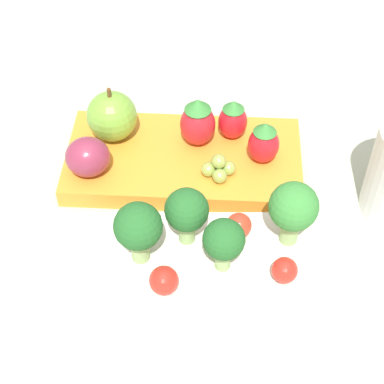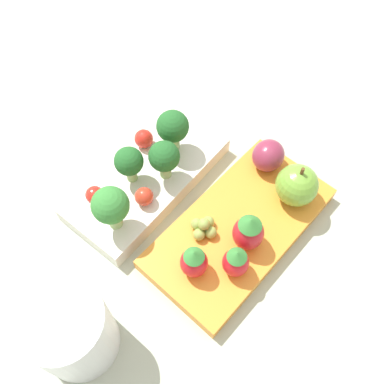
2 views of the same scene
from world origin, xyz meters
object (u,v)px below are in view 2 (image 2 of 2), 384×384
(broccoli_floret_0, at_px, (173,128))
(strawberry_0, at_px, (248,232))
(cherry_tomato_0, at_px, (95,195))
(apple, at_px, (297,185))
(grape_cluster, at_px, (204,227))
(strawberry_1, at_px, (236,262))
(cherry_tomato_2, at_px, (144,196))
(strawberry_2, at_px, (194,262))
(broccoli_floret_1, at_px, (111,206))
(bento_box_fruit, at_px, (239,228))
(plum, at_px, (268,155))
(broccoli_floret_2, at_px, (129,162))
(bento_box_savoury, at_px, (148,178))
(cherry_tomato_1, at_px, (144,139))
(broccoli_floret_3, at_px, (164,157))
(drinking_cup, at_px, (71,331))

(broccoli_floret_0, xyz_separation_m, strawberry_0, (-0.06, -0.14, -0.02))
(broccoli_floret_0, bearing_deg, cherry_tomato_0, 164.63)
(apple, distance_m, grape_cluster, 0.11)
(broccoli_floret_0, relative_size, strawberry_1, 1.37)
(cherry_tomato_2, relative_size, strawberry_2, 0.48)
(broccoli_floret_1, height_order, strawberry_1, broccoli_floret_1)
(bento_box_fruit, distance_m, strawberry_2, 0.08)
(strawberry_1, bearing_deg, plum, 14.97)
(broccoli_floret_2, xyz_separation_m, plum, (0.11, -0.12, -0.02))
(bento_box_savoury, xyz_separation_m, strawberry_2, (-0.07, -0.11, 0.03))
(bento_box_fruit, relative_size, cherry_tomato_1, 10.29)
(grape_cluster, bearing_deg, bento_box_fruit, -44.75)
(broccoli_floret_0, distance_m, cherry_tomato_0, 0.12)
(broccoli_floret_3, relative_size, strawberry_1, 1.28)
(broccoli_floret_1, xyz_separation_m, cherry_tomato_2, (0.04, -0.01, -0.03))
(broccoli_floret_2, bearing_deg, cherry_tomato_2, -118.64)
(broccoli_floret_1, relative_size, strawberry_0, 1.19)
(broccoli_floret_2, relative_size, grape_cluster, 1.58)
(cherry_tomato_0, bearing_deg, strawberry_2, -92.58)
(cherry_tomato_2, relative_size, strawberry_0, 0.42)
(strawberry_0, relative_size, drinking_cup, 0.57)
(strawberry_1, bearing_deg, cherry_tomato_2, 84.75)
(broccoli_floret_2, bearing_deg, plum, -48.12)
(apple, bearing_deg, cherry_tomato_0, 125.64)
(cherry_tomato_0, relative_size, cherry_tomato_1, 0.91)
(bento_box_savoury, relative_size, cherry_tomato_1, 9.27)
(plum, relative_size, grape_cluster, 1.27)
(bento_box_fruit, height_order, cherry_tomato_2, cherry_tomato_2)
(cherry_tomato_1, xyz_separation_m, strawberry_1, (-0.08, -0.17, 0.00))
(broccoli_floret_0, xyz_separation_m, strawberry_1, (-0.09, -0.14, -0.02))
(broccoli_floret_1, height_order, broccoli_floret_3, broccoli_floret_1)
(cherry_tomato_0, distance_m, strawberry_1, 0.17)
(strawberry_1, height_order, drinking_cup, drinking_cup)
(cherry_tomato_0, height_order, strawberry_1, strawberry_1)
(strawberry_1, height_order, strawberry_2, strawberry_2)
(cherry_tomato_1, bearing_deg, broccoli_floret_0, -62.39)
(strawberry_1, bearing_deg, strawberry_0, 8.86)
(broccoli_floret_1, distance_m, grape_cluster, 0.10)
(broccoli_floret_1, xyz_separation_m, apple, (0.14, -0.14, -0.02))
(bento_box_savoury, relative_size, plum, 5.23)
(cherry_tomato_1, xyz_separation_m, grape_cluster, (-0.06, -0.12, -0.01))
(bento_box_savoury, xyz_separation_m, grape_cluster, (-0.02, -0.10, 0.02))
(broccoli_floret_2, xyz_separation_m, cherry_tomato_2, (-0.02, -0.03, -0.02))
(broccoli_floret_2, xyz_separation_m, apple, (0.08, -0.17, -0.01))
(broccoli_floret_1, distance_m, drinking_cup, 0.12)
(apple, xyz_separation_m, plum, (0.02, 0.05, -0.01))
(bento_box_fruit, height_order, broccoli_floret_2, broccoli_floret_2)
(strawberry_0, xyz_separation_m, strawberry_1, (-0.03, -0.01, -0.00))
(broccoli_floret_1, distance_m, apple, 0.20)
(strawberry_0, bearing_deg, grape_cluster, 108.00)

